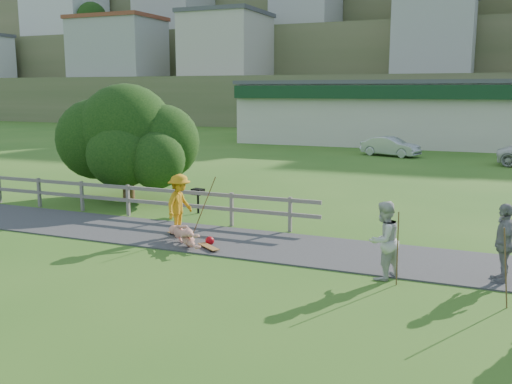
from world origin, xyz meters
TOP-DOWN VIEW (x-y plane):
  - ground at (0.00, 0.00)m, footprint 260.00×260.00m
  - path at (0.00, 1.50)m, footprint 34.00×3.00m
  - fence at (-4.62, 3.30)m, footprint 15.05×0.10m
  - strip_mall at (4.00, 34.94)m, footprint 32.50×10.75m
  - hillside at (0.00, 91.31)m, footprint 220.00×67.00m
  - skater_rider at (-0.81, 1.39)m, footprint 0.70×1.19m
  - skater_fallen at (-0.19, 0.59)m, footprint 1.38×1.59m
  - spectator_a at (5.47, -0.09)m, footprint 1.05×1.12m
  - spectator_b at (8.04, 0.72)m, footprint 0.59×1.13m
  - car_silver at (1.35, 25.37)m, footprint 4.12×2.42m
  - tree at (-5.92, 6.06)m, footprint 6.19×6.19m
  - bbq at (-1.93, 4.59)m, footprint 0.46×0.38m
  - longboard_rider at (-0.81, 1.39)m, footprint 0.96×0.52m
  - longboard_fallen at (0.61, 0.49)m, footprint 0.86×0.69m
  - helmet at (0.41, 0.94)m, footprint 0.25×0.25m
  - pole_rider at (-0.21, 1.79)m, footprint 0.03×0.03m
  - pole_spec_left at (5.84, -0.42)m, footprint 0.03×0.03m
  - pole_spec_right at (8.06, -0.96)m, footprint 0.03×0.03m

SIDE VIEW (x-z plane):
  - ground at x=0.00m, z-range 0.00..0.00m
  - path at x=0.00m, z-range 0.00..0.04m
  - longboard_fallen at x=0.61m, z-range 0.00..0.10m
  - longboard_rider at x=-0.81m, z-range 0.00..0.10m
  - helmet at x=0.41m, z-range 0.00..0.25m
  - skater_fallen at x=-0.19m, z-range 0.00..0.62m
  - bbq at x=-1.93m, z-range 0.00..0.89m
  - car_silver at x=1.35m, z-range 0.00..1.28m
  - fence at x=-4.62m, z-range 0.17..1.27m
  - pole_spec_right at x=8.06m, z-range 0.00..1.67m
  - pole_spec_left at x=5.84m, z-range 0.00..1.70m
  - skater_rider at x=-0.81m, z-range 0.00..1.81m
  - spectator_a at x=5.47m, z-range 0.00..1.85m
  - spectator_b at x=8.04m, z-range 0.00..1.85m
  - pole_rider at x=-0.21m, z-range 0.00..2.01m
  - tree at x=-5.92m, z-range 0.00..3.97m
  - strip_mall at x=4.00m, z-range 0.03..5.13m
  - hillside at x=0.00m, z-range -9.34..38.16m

